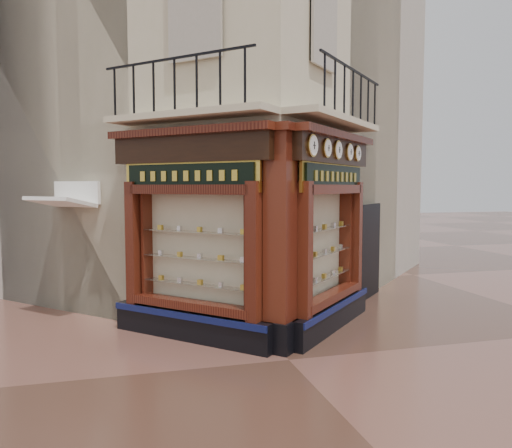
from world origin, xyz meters
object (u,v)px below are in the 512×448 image
object	(u,v)px
clock_b	(327,148)
clock_c	(338,150)
signboard_right	(334,177)
awning	(64,319)
corner_pilaster	(280,241)
signboard_left	(188,176)
clock_a	(313,145)
clock_e	(358,153)
clock_d	(349,152)

from	to	relation	value
clock_b	clock_c	xyz separation A→B (m)	(0.40, 0.40, 0.00)
signboard_right	clock_c	bearing A→B (deg)	-134.10
clock_b	awning	xyz separation A→B (m)	(-5.00, 2.77, -3.62)
corner_pilaster	signboard_left	xyz separation A→B (m)	(-1.46, 1.01, 1.15)
clock_a	signboard_left	xyz separation A→B (m)	(-2.04, 1.03, -0.52)
clock_c	clock_e	size ratio (longest dim) A/B	1.09
clock_b	signboard_right	world-z (taller)	clock_b
signboard_left	signboard_right	world-z (taller)	signboard_right
clock_a	clock_c	xyz separation A→B (m)	(0.88, 0.88, 0.00)
clock_c	signboard_right	bearing A→B (deg)	45.90
awning	signboard_right	xyz separation A→B (m)	(5.40, -2.22, 3.10)
clock_a	clock_d	distance (m)	1.92
signboard_left	signboard_right	size ratio (longest dim) A/B	0.98
clock_b	signboard_right	bearing A→B (deg)	9.28
clock_e	signboard_right	xyz separation A→B (m)	(-0.85, -0.69, -0.52)
clock_c	signboard_left	xyz separation A→B (m)	(-2.92, 0.15, -0.52)
signboard_right	clock_a	bearing A→B (deg)	-175.33
clock_b	signboard_left	xyz separation A→B (m)	(-2.52, 0.56, -0.52)
corner_pilaster	clock_b	distance (m)	2.03
clock_a	awning	size ratio (longest dim) A/B	0.28
awning	corner_pilaster	bearing A→B (deg)	-174.37
clock_b	signboard_left	bearing A→B (deg)	122.55
clock_e	corner_pilaster	bearing A→B (deg)	171.45
awning	signboard_left	size ratio (longest dim) A/B	0.64
clock_c	clock_a	bearing A→B (deg)	-180.00
corner_pilaster	signboard_right	size ratio (longest dim) A/B	1.77
awning	signboard_left	xyz separation A→B (m)	(2.48, -2.22, 3.10)
clock_a	clock_c	distance (m)	1.25
awning	signboard_right	bearing A→B (deg)	-157.33
clock_b	clock_e	world-z (taller)	clock_b
signboard_left	signboard_right	bearing A→B (deg)	-135.00
clock_b	signboard_right	size ratio (longest dim) A/B	0.16
clock_b	clock_d	bearing A→B (deg)	0.00
awning	signboard_right	size ratio (longest dim) A/B	0.63
clock_a	clock_c	bearing A→B (deg)	0.00
corner_pilaster	signboard_left	size ratio (longest dim) A/B	1.80
corner_pilaster	clock_e	xyz separation A→B (m)	(2.31, 1.71, 1.67)
corner_pilaster	clock_e	world-z (taller)	corner_pilaster
clock_a	awning	bearing A→B (deg)	99.27
clock_c	awning	world-z (taller)	clock_c
signboard_left	corner_pilaster	bearing A→B (deg)	-169.75
corner_pilaster	awning	xyz separation A→B (m)	(-3.94, 3.23, -1.95)
clock_b	signboard_right	xyz separation A→B (m)	(0.40, 0.56, -0.52)
clock_d	signboard_right	xyz separation A→B (m)	(-0.48, -0.32, -0.52)
corner_pilaster	awning	distance (m)	5.45
clock_d	awning	bearing A→B (deg)	117.14
corner_pilaster	clock_a	size ratio (longest dim) A/B	9.95
clock_a	signboard_right	distance (m)	1.45
clock_b	awning	distance (m)	6.77
signboard_right	signboard_left	bearing A→B (deg)	135.00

